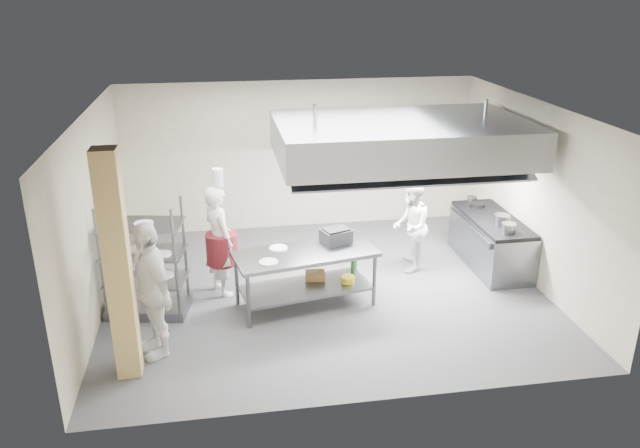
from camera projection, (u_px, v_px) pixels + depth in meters
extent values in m
plane|color=#313133|center=(325.00, 290.00, 10.33)|extent=(7.00, 7.00, 0.00)
plane|color=silver|center=(326.00, 109.00, 9.24)|extent=(7.00, 7.00, 0.00)
plane|color=gray|center=(300.00, 155.00, 12.54)|extent=(7.00, 0.00, 7.00)
plane|color=gray|center=(93.00, 217.00, 9.25)|extent=(0.00, 6.00, 6.00)
plane|color=gray|center=(533.00, 193.00, 10.32)|extent=(0.00, 6.00, 6.00)
cube|color=tan|center=(118.00, 268.00, 7.59)|extent=(0.30, 0.30, 3.00)
cube|color=gray|center=(401.00, 139.00, 10.02)|extent=(4.00, 2.50, 0.60)
cube|color=white|center=(346.00, 161.00, 10.00)|extent=(1.60, 0.12, 0.04)
cube|color=white|center=(453.00, 156.00, 10.28)|extent=(1.60, 0.12, 0.04)
cube|color=gray|center=(389.00, 154.00, 12.67)|extent=(1.50, 0.28, 0.04)
cube|color=gray|center=(305.00, 254.00, 9.53)|extent=(2.30, 1.29, 0.06)
cube|color=slate|center=(306.00, 288.00, 9.73)|extent=(2.11, 1.17, 0.04)
cube|color=gray|center=(490.00, 243.00, 11.10)|extent=(0.80, 2.00, 0.84)
cube|color=black|center=(493.00, 219.00, 10.94)|extent=(0.78, 1.96, 0.06)
imported|color=white|center=(219.00, 241.00, 9.92)|extent=(0.69, 0.79, 1.83)
imported|color=silver|center=(411.00, 226.00, 10.79)|extent=(0.83, 0.94, 1.62)
imported|color=white|center=(151.00, 289.00, 8.25)|extent=(0.92, 1.21, 1.91)
cube|color=slate|center=(336.00, 236.00, 9.83)|extent=(0.52, 0.46, 0.21)
cube|color=olive|center=(315.00, 275.00, 9.94)|extent=(0.33, 0.25, 0.14)
cylinder|color=gray|center=(502.00, 220.00, 10.57)|extent=(0.26, 0.26, 0.18)
cylinder|color=white|center=(146.00, 278.00, 9.43)|extent=(0.28, 0.28, 0.05)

